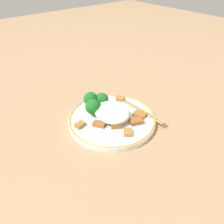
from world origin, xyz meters
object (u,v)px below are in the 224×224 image
at_px(broccoli_back_left, 102,100).
at_px(chopsticks, 136,108).
at_px(plate, 112,119).
at_px(broccoli_back_right, 93,107).
at_px(broccoli_back_center, 91,99).

distance_m(broccoli_back_left, chopsticks, 0.11).
bearing_deg(plate, broccoli_back_left, 169.94).
bearing_deg(plate, broccoli_back_right, -144.01).
relative_size(plate, broccoli_back_right, 4.86).
bearing_deg(broccoli_back_center, broccoli_back_left, 59.91).
distance_m(plate, broccoli_back_center, 0.09).
xyz_separation_m(broccoli_back_left, chopsticks, (0.07, 0.08, -0.02)).
distance_m(broccoli_back_left, broccoli_back_right, 0.05).
bearing_deg(chopsticks, broccoli_back_center, -130.94).
bearing_deg(broccoli_back_right, chopsticks, 64.20).
relative_size(broccoli_back_right, chopsticks, 0.25).
xyz_separation_m(plate, broccoli_back_center, (-0.08, -0.02, 0.04)).
relative_size(broccoli_back_center, chopsticks, 0.26).
height_order(broccoli_back_center, chopsticks, broccoli_back_center).
height_order(broccoli_back_center, broccoli_back_right, broccoli_back_center).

